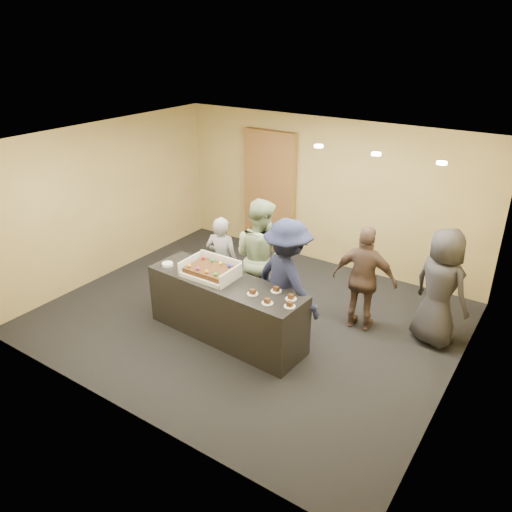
# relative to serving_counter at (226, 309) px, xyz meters

# --- Properties ---
(room) EXTENTS (6.04, 6.00, 2.70)m
(room) POSITION_rel_serving_counter_xyz_m (-0.01, 0.58, 0.90)
(room) COLOR black
(room) RESTS_ON ground
(serving_counter) EXTENTS (2.44, 0.84, 0.90)m
(serving_counter) POSITION_rel_serving_counter_xyz_m (0.00, 0.00, 0.00)
(serving_counter) COLOR black
(serving_counter) RESTS_ON floor
(storage_cabinet) EXTENTS (1.08, 0.15, 2.37)m
(storage_cabinet) POSITION_rel_serving_counter_xyz_m (-1.17, 2.99, 0.74)
(storage_cabinet) COLOR brown
(storage_cabinet) RESTS_ON floor
(cake_box) EXTENTS (0.75, 0.52, 0.22)m
(cake_box) POSITION_rel_serving_counter_xyz_m (-0.27, 0.03, 0.50)
(cake_box) COLOR white
(cake_box) RESTS_ON serving_counter
(sheet_cake) EXTENTS (0.65, 0.44, 0.12)m
(sheet_cake) POSITION_rel_serving_counter_xyz_m (-0.27, -0.00, 0.55)
(sheet_cake) COLOR #3D210E
(sheet_cake) RESTS_ON cake_box
(plate_stack) EXTENTS (0.16, 0.16, 0.04)m
(plate_stack) POSITION_rel_serving_counter_xyz_m (-1.00, -0.09, 0.47)
(plate_stack) COLOR white
(plate_stack) RESTS_ON serving_counter
(slice_a) EXTENTS (0.15, 0.15, 0.07)m
(slice_a) POSITION_rel_serving_counter_xyz_m (0.53, -0.10, 0.47)
(slice_a) COLOR white
(slice_a) RESTS_ON serving_counter
(slice_b) EXTENTS (0.15, 0.15, 0.07)m
(slice_b) POSITION_rel_serving_counter_xyz_m (0.75, 0.14, 0.47)
(slice_b) COLOR white
(slice_b) RESTS_ON serving_counter
(slice_c) EXTENTS (0.15, 0.15, 0.07)m
(slice_c) POSITION_rel_serving_counter_xyz_m (0.82, -0.20, 0.47)
(slice_c) COLOR white
(slice_c) RESTS_ON serving_counter
(slice_d) EXTENTS (0.15, 0.15, 0.07)m
(slice_d) POSITION_rel_serving_counter_xyz_m (1.02, 0.06, 0.47)
(slice_d) COLOR white
(slice_d) RESTS_ON serving_counter
(slice_e) EXTENTS (0.15, 0.15, 0.07)m
(slice_e) POSITION_rel_serving_counter_xyz_m (1.10, -0.11, 0.47)
(slice_e) COLOR white
(slice_e) RESTS_ON serving_counter
(person_server_grey) EXTENTS (0.61, 0.47, 1.48)m
(person_server_grey) POSITION_rel_serving_counter_xyz_m (-0.63, 0.75, 0.29)
(person_server_grey) COLOR gray
(person_server_grey) RESTS_ON floor
(person_sage_man) EXTENTS (0.99, 0.82, 1.84)m
(person_sage_man) POSITION_rel_serving_counter_xyz_m (-0.01, 0.90, 0.47)
(person_sage_man) COLOR gray
(person_sage_man) RESTS_ON floor
(person_navy_man) EXTENTS (1.33, 1.03, 1.81)m
(person_navy_man) POSITION_rel_serving_counter_xyz_m (0.73, 0.45, 0.46)
(person_navy_man) COLOR #181C39
(person_navy_man) RESTS_ON floor
(person_brown_extra) EXTENTS (0.98, 0.51, 1.60)m
(person_brown_extra) POSITION_rel_serving_counter_xyz_m (1.52, 1.30, 0.35)
(person_brown_extra) COLOR #4F3A30
(person_brown_extra) RESTS_ON floor
(person_dark_suit) EXTENTS (0.99, 0.84, 1.72)m
(person_dark_suit) POSITION_rel_serving_counter_xyz_m (2.53, 1.54, 0.41)
(person_dark_suit) COLOR #27262B
(person_dark_suit) RESTS_ON floor
(ceiling_spotlights) EXTENTS (1.72, 0.12, 0.03)m
(ceiling_spotlights) POSITION_rel_serving_counter_xyz_m (1.59, 1.08, 2.22)
(ceiling_spotlights) COLOR #FFEAC6
(ceiling_spotlights) RESTS_ON ceiling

